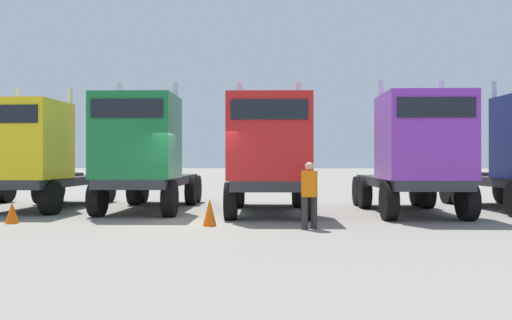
{
  "coord_description": "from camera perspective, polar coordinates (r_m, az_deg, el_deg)",
  "views": [
    {
      "loc": [
        2.52,
        -14.13,
        1.69
      ],
      "look_at": [
        1.56,
        3.02,
        1.72
      ],
      "focal_mm": 35.16,
      "sensor_mm": 36.0,
      "label": 1
    }
  ],
  "objects": [
    {
      "name": "semi_truck_yellow",
      "position": [
        18.39,
        -23.84,
        0.47
      ],
      "size": [
        2.66,
        6.12,
        4.22
      ],
      "rotation": [
        0.0,
        0.0,
        -1.59
      ],
      "color": "#333338",
      "rests_on": "ground"
    },
    {
      "name": "semi_truck_purple",
      "position": [
        16.04,
        17.8,
        0.64
      ],
      "size": [
        2.72,
        6.09,
        4.26
      ],
      "rotation": [
        0.0,
        0.0,
        -1.54
      ],
      "color": "#333338",
      "rests_on": "ground"
    },
    {
      "name": "semi_truck_red",
      "position": [
        15.47,
        1.48,
        0.64
      ],
      "size": [
        2.77,
        6.25,
        4.21
      ],
      "rotation": [
        0.0,
        0.0,
        -1.53
      ],
      "color": "#333338",
      "rests_on": "ground"
    },
    {
      "name": "ground",
      "position": [
        14.45,
        -6.92,
        -6.82
      ],
      "size": [
        200.0,
        200.0,
        0.0
      ],
      "primitive_type": "plane",
      "color": "gray"
    },
    {
      "name": "semi_truck_green",
      "position": [
        16.73,
        -12.67,
        0.67
      ],
      "size": [
        2.71,
        6.54,
        4.33
      ],
      "rotation": [
        0.0,
        0.0,
        -1.54
      ],
      "color": "#333338",
      "rests_on": "ground"
    },
    {
      "name": "traffic_cone_mid",
      "position": [
        13.12,
        -5.3,
        -5.93
      ],
      "size": [
        0.36,
        0.36,
        0.71
      ],
      "primitive_type": "cone",
      "color": "#F2590C",
      "rests_on": "ground"
    },
    {
      "name": "visitor_in_hivis",
      "position": [
        12.47,
        6.09,
        -3.46
      ],
      "size": [
        0.55,
        0.55,
        1.66
      ],
      "rotation": [
        0.0,
        0.0,
        5.25
      ],
      "color": "#2C2C2C",
      "rests_on": "ground"
    },
    {
      "name": "traffic_cone_far",
      "position": [
        15.09,
        -26.0,
        -5.4
      ],
      "size": [
        0.36,
        0.36,
        0.59
      ],
      "primitive_type": "cone",
      "color": "#F2590C",
      "rests_on": "ground"
    }
  ]
}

